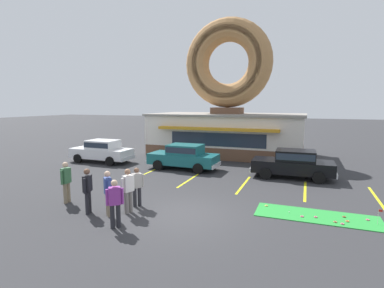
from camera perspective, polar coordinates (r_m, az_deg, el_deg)
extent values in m
plane|color=#2D2D30|center=(11.72, -1.76, -13.25)|extent=(160.00, 160.00, 0.00)
cube|color=brown|center=(25.14, 6.62, -0.88)|extent=(12.00, 6.00, 0.90)
cube|color=silver|center=(24.95, 6.67, 2.76)|extent=(12.00, 6.00, 2.30)
cube|color=gray|center=(24.87, 6.72, 5.58)|extent=(12.30, 6.30, 0.16)
cube|color=orange|center=(21.75, 4.52, 2.85)|extent=(9.00, 0.60, 0.20)
cube|color=#232D3D|center=(22.11, 4.71, 0.84)|extent=(7.20, 0.03, 1.00)
cube|color=brown|center=(24.86, 6.73, 6.34)|extent=(2.40, 1.80, 0.50)
torus|color=#B27F4C|center=(25.06, 6.87, 15.06)|extent=(7.10, 1.90, 7.10)
torus|color=tan|center=(24.65, 6.62, 15.18)|extent=(6.25, 1.05, 6.24)
cube|color=green|center=(12.41, 22.62, -12.57)|extent=(4.42, 1.54, 0.03)
torus|color=#A5724C|center=(12.03, 25.61, -13.22)|extent=(0.13, 0.13, 0.04)
torus|color=#E5C666|center=(12.86, 13.97, -11.32)|extent=(0.13, 0.13, 0.04)
torus|color=#D8667F|center=(12.77, 30.47, -12.32)|extent=(0.13, 0.13, 0.04)
torus|color=#D8667F|center=(12.22, 22.50, -12.72)|extent=(0.13, 0.13, 0.04)
torus|color=#D8667F|center=(12.10, 20.22, -12.81)|extent=(0.13, 0.13, 0.04)
torus|color=#D8667F|center=(11.96, 26.72, -13.42)|extent=(0.13, 0.13, 0.04)
torus|color=brown|center=(12.68, 26.99, -12.24)|extent=(0.13, 0.13, 0.04)
torus|color=#D17F47|center=(12.29, 27.49, -12.90)|extent=(0.13, 0.13, 0.04)
sphere|color=white|center=(12.40, 18.02, -12.19)|extent=(0.04, 0.04, 0.04)
cylinder|color=silver|center=(12.46, 31.92, -11.67)|extent=(0.01, 0.01, 0.55)
cube|color=red|center=(12.40, 32.27, -10.69)|extent=(0.12, 0.01, 0.08)
cube|color=black|center=(17.90, 18.55, -4.06)|extent=(4.43, 1.84, 0.68)
cube|color=black|center=(17.79, 19.12, -2.06)|extent=(2.13, 1.60, 0.60)
cube|color=#232D3D|center=(17.78, 19.13, -2.00)|extent=(2.05, 1.62, 0.36)
cube|color=silver|center=(18.13, 11.44, -4.44)|extent=(0.13, 1.67, 0.24)
cube|color=silver|center=(18.05, 25.64, -5.11)|extent=(0.13, 1.67, 0.24)
cylinder|color=black|center=(17.19, 13.86, -5.52)|extent=(0.64, 0.23, 0.64)
cylinder|color=black|center=(18.91, 14.44, -4.34)|extent=(0.64, 0.23, 0.64)
cylinder|color=black|center=(17.14, 23.01, -5.96)|extent=(0.64, 0.23, 0.64)
cylinder|color=black|center=(18.86, 22.74, -4.73)|extent=(0.64, 0.23, 0.64)
cube|color=silver|center=(22.44, -16.85, -1.66)|extent=(4.40, 1.77, 0.68)
cube|color=silver|center=(22.25, -16.61, -0.06)|extent=(2.10, 1.56, 0.60)
cube|color=#232D3D|center=(22.25, -16.61, -0.01)|extent=(2.02, 1.59, 0.36)
cube|color=silver|center=(23.90, -21.05, -1.87)|extent=(0.10, 1.67, 0.24)
cube|color=silver|center=(21.19, -12.06, -2.70)|extent=(0.10, 1.67, 0.24)
cylinder|color=black|center=(22.70, -20.90, -2.61)|extent=(0.64, 0.22, 0.64)
cylinder|color=black|center=(24.01, -18.10, -1.93)|extent=(0.64, 0.22, 0.64)
cylinder|color=black|center=(20.99, -15.35, -3.18)|extent=(0.64, 0.22, 0.64)
cylinder|color=black|center=(22.40, -12.68, -2.41)|extent=(0.64, 0.22, 0.64)
cube|color=#196066|center=(19.23, -1.69, -2.86)|extent=(4.44, 1.86, 0.68)
cube|color=#196066|center=(19.06, -1.28, -1.00)|extent=(2.13, 1.61, 0.60)
cube|color=#232D3D|center=(19.06, -1.28, -0.94)|extent=(2.05, 1.63, 0.36)
cube|color=silver|center=(20.27, -7.46, -3.06)|extent=(0.14, 1.67, 0.24)
cube|color=silver|center=(18.50, 4.66, -4.06)|extent=(0.14, 1.67, 0.24)
cylinder|color=black|center=(19.12, -6.51, -4.01)|extent=(0.64, 0.23, 0.64)
cylinder|color=black|center=(20.65, -4.15, -3.10)|extent=(0.64, 0.23, 0.64)
cylinder|color=black|center=(17.99, 1.16, -4.71)|extent=(0.64, 0.23, 0.64)
cylinder|color=black|center=(19.61, 3.02, -3.67)|extent=(0.64, 0.23, 0.64)
cylinder|color=slate|center=(11.91, -12.40, -10.91)|extent=(0.15, 0.15, 0.85)
cylinder|color=slate|center=(12.02, -11.64, -10.70)|extent=(0.15, 0.15, 0.85)
cube|color=silver|center=(11.75, -12.12, -7.38)|extent=(0.35, 0.44, 0.63)
cylinder|color=silver|center=(11.61, -13.10, -7.75)|extent=(0.10, 0.10, 0.58)
cylinder|color=silver|center=(11.91, -11.16, -7.31)|extent=(0.10, 0.10, 0.58)
sphere|color=#9E7051|center=(11.64, -12.18, -5.20)|extent=(0.23, 0.23, 0.23)
cylinder|color=#7F7056|center=(11.77, -15.53, -11.25)|extent=(0.15, 0.15, 0.85)
cylinder|color=#7F7056|center=(11.96, -15.71, -10.96)|extent=(0.15, 0.15, 0.85)
cube|color=#33478C|center=(11.65, -15.75, -7.69)|extent=(0.44, 0.43, 0.62)
cylinder|color=#33478C|center=(11.42, -15.51, -8.15)|extent=(0.10, 0.10, 0.57)
cylinder|color=#33478C|center=(11.90, -15.97, -7.53)|extent=(0.10, 0.10, 0.57)
sphere|color=beige|center=(11.54, -15.83, -5.52)|extent=(0.23, 0.23, 0.23)
cylinder|color=#232328|center=(12.61, -10.84, -9.94)|extent=(0.15, 0.15, 0.80)
cylinder|color=#232328|center=(12.66, -9.97, -9.84)|extent=(0.15, 0.15, 0.80)
cube|color=gray|center=(12.44, -10.48, -6.87)|extent=(0.43, 0.44, 0.58)
cylinder|color=gray|center=(12.38, -11.59, -7.11)|extent=(0.10, 0.10, 0.54)
cylinder|color=gray|center=(12.53, -9.38, -6.88)|extent=(0.10, 0.10, 0.54)
sphere|color=brown|center=(12.34, -10.53, -4.94)|extent=(0.21, 0.21, 0.21)
cylinder|color=#232328|center=(10.73, -14.93, -13.20)|extent=(0.15, 0.15, 0.82)
cylinder|color=#232328|center=(10.74, -13.84, -13.14)|extent=(0.15, 0.15, 0.82)
cube|color=#8C3393|center=(10.50, -14.52, -9.54)|extent=(0.44, 0.43, 0.60)
cylinder|color=#8C3393|center=(10.50, -15.89, -9.78)|extent=(0.10, 0.10, 0.55)
cylinder|color=#8C3393|center=(10.53, -13.14, -9.62)|extent=(0.10, 0.10, 0.55)
sphere|color=beige|center=(10.38, -14.60, -7.22)|extent=(0.22, 0.22, 0.22)
cylinder|color=#232328|center=(12.43, -18.97, -10.33)|extent=(0.15, 0.15, 0.86)
cylinder|color=#232328|center=(12.26, -19.34, -10.61)|extent=(0.15, 0.15, 0.86)
cube|color=black|center=(12.14, -19.31, -7.11)|extent=(0.34, 0.43, 0.63)
cylinder|color=black|center=(12.37, -18.85, -6.97)|extent=(0.10, 0.10, 0.58)
cylinder|color=black|center=(11.92, -19.78, -7.55)|extent=(0.10, 0.10, 0.58)
sphere|color=brown|center=(12.03, -19.41, -4.99)|extent=(0.23, 0.23, 0.23)
cylinder|color=#7F7056|center=(13.84, -23.00, -8.67)|extent=(0.15, 0.15, 0.87)
cylinder|color=#7F7056|center=(13.98, -22.46, -8.48)|extent=(0.15, 0.15, 0.87)
cube|color=#386B42|center=(13.73, -22.90, -5.56)|extent=(0.26, 0.39, 0.63)
cylinder|color=#386B42|center=(13.55, -23.58, -5.90)|extent=(0.10, 0.10, 0.58)
cylinder|color=#386B42|center=(13.92, -22.22, -5.48)|extent=(0.10, 0.10, 0.58)
sphere|color=beige|center=(13.63, -23.00, -3.66)|extent=(0.23, 0.23, 0.23)
cylinder|color=#232833|center=(24.97, -8.20, -0.91)|extent=(0.56, 0.56, 0.95)
torus|color=black|center=(24.90, -8.22, 0.17)|extent=(0.57, 0.57, 0.05)
cube|color=yellow|center=(18.02, -9.36, -5.82)|extent=(0.12, 3.60, 0.01)
cube|color=yellow|center=(16.74, -0.40, -6.77)|extent=(0.12, 3.60, 0.01)
cube|color=yellow|center=(15.93, 9.79, -7.64)|extent=(0.12, 3.60, 0.01)
cube|color=yellow|center=(15.66, 20.73, -8.31)|extent=(0.12, 3.60, 0.01)
cube|color=yellow|center=(15.96, 31.68, -8.68)|extent=(0.12, 3.60, 0.01)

